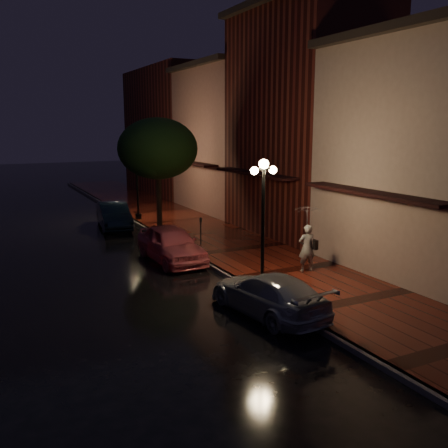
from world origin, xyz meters
TOP-DOWN VIEW (x-y plane):
  - ground at (0.00, 0.00)m, footprint 120.00×120.00m
  - sidewalk at (2.25, 0.00)m, footprint 4.50×60.00m
  - curb at (0.00, 0.00)m, footprint 0.25×60.00m
  - storefront_near at (7.00, -6.00)m, footprint 5.00×8.00m
  - storefront_mid at (7.00, 2.00)m, footprint 5.00×8.00m
  - storefront_far at (7.00, 10.00)m, footprint 5.00×8.00m
  - storefront_extra at (7.00, 20.00)m, footprint 5.00×12.00m
  - streetlamp_near at (0.35, -5.00)m, footprint 0.96×0.36m
  - streetlamp_far at (0.35, 9.00)m, footprint 0.96×0.36m
  - street_tree at (0.61, 5.99)m, footprint 4.16×4.16m
  - pink_car at (-1.07, -0.12)m, footprint 1.86×4.43m
  - navy_car at (-1.42, 7.74)m, footprint 1.98×4.41m
  - silver_car at (-0.60, -6.92)m, footprint 2.22×4.49m
  - woman_with_umbrella at (2.78, -4.17)m, footprint 1.03×1.05m
  - parking_meter at (1.00, 1.53)m, footprint 0.12×0.10m

SIDE VIEW (x-z plane):
  - ground at x=0.00m, z-range 0.00..0.00m
  - sidewalk at x=2.25m, z-range 0.00..0.15m
  - curb at x=0.00m, z-range 0.00..0.15m
  - silver_car at x=-0.60m, z-range 0.00..1.25m
  - navy_car at x=-1.42m, z-range 0.00..1.40m
  - pink_car at x=-1.07m, z-range 0.00..1.50m
  - parking_meter at x=1.00m, z-range 0.28..1.53m
  - woman_with_umbrella at x=2.78m, z-range 0.55..3.04m
  - streetlamp_near at x=0.35m, z-range 0.45..4.76m
  - streetlamp_far at x=0.35m, z-range 0.45..4.76m
  - street_tree at x=0.61m, z-range 1.34..7.14m
  - storefront_near at x=7.00m, z-range 0.00..8.50m
  - storefront_far at x=7.00m, z-range 0.00..9.00m
  - storefront_extra at x=7.00m, z-range 0.00..10.00m
  - storefront_mid at x=7.00m, z-range 0.00..11.00m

